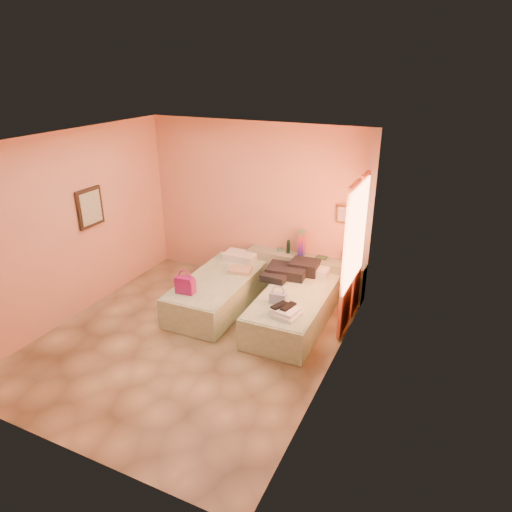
# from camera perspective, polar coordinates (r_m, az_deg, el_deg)

# --- Properties ---
(ground) EXTENTS (4.50, 4.50, 0.00)m
(ground) POSITION_cam_1_polar(r_m,az_deg,el_deg) (6.73, -8.23, -10.24)
(ground) COLOR tan
(ground) RESTS_ON ground
(room_walls) EXTENTS (4.02, 4.51, 2.81)m
(room_walls) POSITION_cam_1_polar(r_m,az_deg,el_deg) (6.29, -4.78, 5.60)
(room_walls) COLOR tan
(room_walls) RESTS_ON ground
(headboard_ledge) EXTENTS (2.05, 0.30, 0.65)m
(headboard_ledge) POSITION_cam_1_polar(r_m,az_deg,el_deg) (7.85, 6.04, -2.26)
(headboard_ledge) COLOR gray
(headboard_ledge) RESTS_ON ground
(bed_left) EXTENTS (0.94, 2.02, 0.50)m
(bed_left) POSITION_cam_1_polar(r_m,az_deg,el_deg) (7.42, -4.70, -4.42)
(bed_left) COLOR beige
(bed_left) RESTS_ON ground
(bed_right) EXTENTS (0.94, 2.02, 0.50)m
(bed_right) POSITION_cam_1_polar(r_m,az_deg,el_deg) (6.94, 4.77, -6.54)
(bed_right) COLOR beige
(bed_right) RESTS_ON ground
(water_bottle) EXTENTS (0.07, 0.07, 0.23)m
(water_bottle) POSITION_cam_1_polar(r_m,az_deg,el_deg) (7.79, 4.07, 1.16)
(water_bottle) COLOR #133520
(water_bottle) RESTS_ON headboard_ledge
(rainbow_box) EXTENTS (0.10, 0.10, 0.46)m
(rainbow_box) POSITION_cam_1_polar(r_m,az_deg,el_deg) (7.66, 5.73, 1.61)
(rainbow_box) COLOR #9F1363
(rainbow_box) RESTS_ON headboard_ledge
(small_dish) EXTENTS (0.16, 0.16, 0.03)m
(small_dish) POSITION_cam_1_polar(r_m,az_deg,el_deg) (7.93, 3.03, 0.81)
(small_dish) COLOR #478269
(small_dish) RESTS_ON headboard_ledge
(green_book) EXTENTS (0.18, 0.13, 0.03)m
(green_book) POSITION_cam_1_polar(r_m,az_deg,el_deg) (7.68, 8.19, -0.18)
(green_book) COLOR #2A4F35
(green_book) RESTS_ON headboard_ledge
(flower_vase) EXTENTS (0.21, 0.21, 0.26)m
(flower_vase) POSITION_cam_1_polar(r_m,az_deg,el_deg) (7.52, 11.24, 0.06)
(flower_vase) COLOR white
(flower_vase) RESTS_ON headboard_ledge
(magenta_handbag) EXTENTS (0.29, 0.18, 0.26)m
(magenta_handbag) POSITION_cam_1_polar(r_m,az_deg,el_deg) (6.85, -8.82, -3.56)
(magenta_handbag) COLOR #9F1363
(magenta_handbag) RESTS_ON bed_left
(khaki_garment) EXTENTS (0.42, 0.36, 0.06)m
(khaki_garment) POSITION_cam_1_polar(r_m,az_deg,el_deg) (7.47, -1.97, -1.76)
(khaki_garment) COLOR tan
(khaki_garment) RESTS_ON bed_left
(clothes_pile) EXTENTS (0.73, 0.73, 0.20)m
(clothes_pile) POSITION_cam_1_polar(r_m,az_deg,el_deg) (7.31, 4.29, -1.80)
(clothes_pile) COLOR black
(clothes_pile) RESTS_ON bed_right
(blue_handbag) EXTENTS (0.25, 0.13, 0.16)m
(blue_handbag) POSITION_cam_1_polar(r_m,az_deg,el_deg) (6.51, 2.76, -5.30)
(blue_handbag) COLOR #3C4B92
(blue_handbag) RESTS_ON bed_right
(towel_stack) EXTENTS (0.40, 0.36, 0.10)m
(towel_stack) POSITION_cam_1_polar(r_m,az_deg,el_deg) (6.22, 3.79, -7.10)
(towel_stack) COLOR silver
(towel_stack) RESTS_ON bed_right
(sandal_pair) EXTENTS (0.28, 0.31, 0.03)m
(sandal_pair) POSITION_cam_1_polar(r_m,az_deg,el_deg) (6.25, 3.46, -6.27)
(sandal_pair) COLOR black
(sandal_pair) RESTS_ON towel_stack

